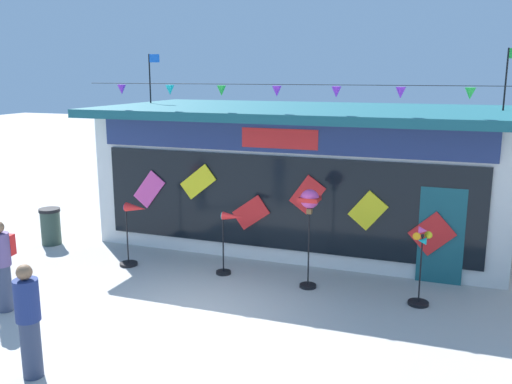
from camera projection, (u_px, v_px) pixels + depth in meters
ground_plane at (185, 318)px, 9.77m from camera, size 80.00×80.00×0.00m
kite_shop_building at (306, 172)px, 14.26m from camera, size 9.98×5.26×4.78m
wind_spinner_far_left at (133, 226)px, 12.17m from camera, size 0.72×0.40×1.45m
wind_spinner_left at (229, 234)px, 11.66m from camera, size 0.62×0.32×1.38m
wind_spinner_center_left at (309, 208)px, 10.80m from camera, size 0.38×0.38×2.02m
wind_spinner_center_right at (421, 265)px, 10.12m from camera, size 0.38×0.38×1.52m
person_near_camera at (29, 321)px, 7.70m from camera, size 0.34×0.34×1.68m
person_mid_plaza at (2, 264)px, 9.90m from camera, size 0.34×0.47×1.68m
trash_bin at (51, 226)px, 13.86m from camera, size 0.52×0.52×0.92m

